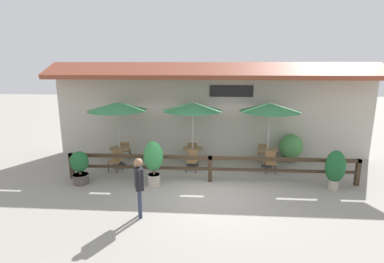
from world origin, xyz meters
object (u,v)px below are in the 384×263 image
potted_plant_corner_fern (153,160)px  dining_table_far (267,153)px  dining_table_near (120,151)px  chair_near_streetside (116,160)px  chair_far_wallside (263,152)px  potted_plant_tall_tropical (291,147)px  chair_middle_streetside (192,160)px  patio_umbrella_middle (193,107)px  chair_far_streetside (270,161)px  dining_table_middle (193,152)px  pedestrian (139,180)px  potted_plant_small_flowering (335,168)px  potted_plant_entrance_palm (80,167)px  patio_umbrella_far (270,107)px  chair_near_wallside (125,150)px  patio_umbrella_near (117,106)px  chair_middle_wallside (193,150)px

potted_plant_corner_fern → dining_table_far: bearing=27.7°
dining_table_near → chair_near_streetside: size_ratio=1.00×
chair_far_wallside → potted_plant_tall_tropical: size_ratio=0.69×
chair_middle_streetside → dining_table_far: 3.12m
patio_umbrella_middle → chair_far_streetside: 3.74m
dining_table_middle → potted_plant_corner_fern: potted_plant_corner_fern is taller
pedestrian → chair_middle_streetside: bearing=142.3°
potted_plant_small_flowering → potted_plant_tall_tropical: potted_plant_small_flowering is taller
dining_table_middle → potted_plant_entrance_palm: size_ratio=0.70×
dining_table_near → dining_table_far: bearing=1.6°
patio_umbrella_far → dining_table_far: patio_umbrella_far is taller
chair_near_streetside → chair_near_wallside: same height
dining_table_near → patio_umbrella_far: patio_umbrella_far is taller
patio_umbrella_far → pedestrian: patio_umbrella_far is taller
dining_table_near → dining_table_far: same height
patio_umbrella_near → chair_middle_wallside: 3.70m
chair_far_streetside → chair_far_wallside: bearing=96.6°
dining_table_near → patio_umbrella_far: bearing=1.6°
patio_umbrella_near → potted_plant_tall_tropical: 7.54m
chair_near_streetside → pedestrian: (1.82, -3.53, 0.64)m
patio_umbrella_middle → chair_far_wallside: patio_umbrella_middle is taller
dining_table_far → potted_plant_tall_tropical: 1.38m
chair_middle_streetside → potted_plant_tall_tropical: (4.18, 1.43, 0.18)m
patio_umbrella_middle → patio_umbrella_far: (3.07, 0.02, 0.00)m
dining_table_far → pedestrian: bearing=-133.9°
dining_table_far → potted_plant_tall_tropical: size_ratio=0.69×
patio_umbrella_far → chair_far_streetside: bearing=-88.8°
chair_far_streetside → pedestrian: (-4.26, -3.78, 0.64)m
patio_umbrella_near → pedestrian: size_ratio=1.57×
dining_table_middle → chair_middle_wallside: size_ratio=1.00×
dining_table_far → patio_umbrella_middle: bearing=-179.6°
chair_near_streetside → patio_umbrella_middle: size_ratio=0.31×
chair_near_wallside → patio_umbrella_middle: 3.67m
potted_plant_entrance_palm → pedestrian: bearing=-39.1°
patio_umbrella_near → potted_plant_entrance_palm: (-0.79, -2.08, -1.84)m
chair_near_streetside → potted_plant_entrance_palm: (-0.84, -1.37, 0.18)m
patio_umbrella_far → chair_far_wallside: (-0.07, 0.63, -2.02)m
dining_table_middle → chair_middle_wallside: bearing=94.4°
chair_near_streetside → patio_umbrella_middle: bearing=30.8°
dining_table_far → chair_far_wallside: chair_far_wallside is taller
patio_umbrella_near → potted_plant_small_flowering: patio_umbrella_near is taller
chair_far_streetside → potted_plant_small_flowering: bearing=-35.4°
chair_near_streetside → potted_plant_entrance_palm: bearing=-106.7°
dining_table_middle → potted_plant_small_flowering: bearing=-22.7°
chair_near_wallside → patio_umbrella_far: patio_umbrella_far is taller
dining_table_near → dining_table_middle: size_ratio=1.00×
dining_table_near → chair_far_streetside: 6.15m
chair_middle_streetside → chair_far_wallside: size_ratio=1.00×
chair_near_wallside → chair_middle_streetside: (3.04, -1.19, 0.00)m
chair_near_wallside → chair_middle_wallside: size_ratio=1.00×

